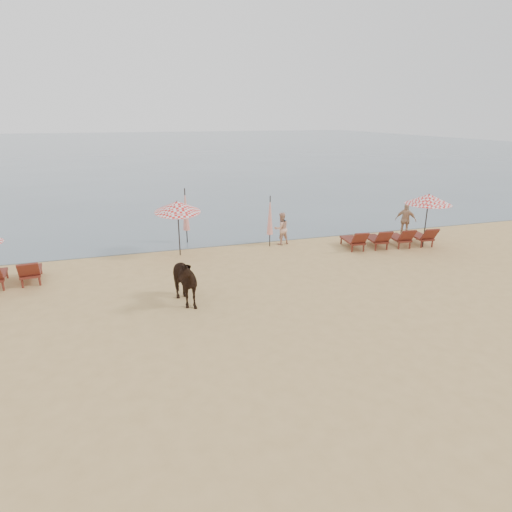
{
  "coord_description": "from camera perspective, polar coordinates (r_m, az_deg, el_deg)",
  "views": [
    {
      "loc": [
        -4.13,
        -8.33,
        5.72
      ],
      "look_at": [
        0.0,
        5.0,
        1.1
      ],
      "focal_mm": 30.0,
      "sensor_mm": 36.0,
      "label": 1
    }
  ],
  "objects": [
    {
      "name": "beachgoer_right_a",
      "position": [
        19.73,
        3.39,
        3.68
      ],
      "size": [
        0.8,
        0.66,
        1.49
      ],
      "primitive_type": "imported",
      "rotation": [
        0.0,
        0.0,
        3.29
      ],
      "color": "#D6A186",
      "rests_on": "ground"
    },
    {
      "name": "ground",
      "position": [
        10.92,
        8.01,
        -13.48
      ],
      "size": [
        120.0,
        120.0,
        0.0
      ],
      "primitive_type": "plane",
      "color": "tan",
      "rests_on": "ground"
    },
    {
      "name": "umbrella_open_right",
      "position": [
        20.38,
        22.03,
        7.04
      ],
      "size": [
        2.0,
        2.0,
        2.45
      ],
      "rotation": [
        0.0,
        0.0,
        0.21
      ],
      "color": "black",
      "rests_on": "ground"
    },
    {
      "name": "beachgoer_right_b",
      "position": [
        22.14,
        19.33,
        4.55
      ],
      "size": [
        0.99,
        0.98,
        1.68
      ],
      "primitive_type": "imported",
      "rotation": [
        0.0,
        0.0,
        2.36
      ],
      "color": "tan",
      "rests_on": "ground"
    },
    {
      "name": "umbrella_open_left_b",
      "position": [
        18.09,
        -10.43,
        6.5
      ],
      "size": [
        1.91,
        1.95,
        2.44
      ],
      "rotation": [
        0.0,
        0.0,
        -0.26
      ],
      "color": "black",
      "rests_on": "ground"
    },
    {
      "name": "umbrella_closed_right",
      "position": [
        19.93,
        -9.37,
        6.1
      ],
      "size": [
        0.31,
        0.31,
        2.58
      ],
      "rotation": [
        0.0,
        0.0,
        0.13
      ],
      "color": "black",
      "rests_on": "ground"
    },
    {
      "name": "umbrella_closed_left",
      "position": [
        19.2,
        1.88,
        5.41
      ],
      "size": [
        0.28,
        0.28,
        2.33
      ],
      "rotation": [
        0.0,
        0.0,
        0.24
      ],
      "color": "black",
      "rests_on": "ground"
    },
    {
      "name": "sea",
      "position": [
        88.61,
        -14.97,
        14.02
      ],
      "size": [
        160.0,
        140.0,
        0.06
      ],
      "primitive_type": "cube",
      "color": "#51606B",
      "rests_on": "ground"
    },
    {
      "name": "cow",
      "position": [
        13.62,
        -10.05,
        -3.19
      ],
      "size": [
        1.31,
        2.04,
        1.59
      ],
      "primitive_type": "imported",
      "rotation": [
        0.0,
        0.0,
        0.26
      ],
      "color": "black",
      "rests_on": "ground"
    },
    {
      "name": "lounger_cluster_right",
      "position": [
        20.23,
        17.34,
        2.34
      ],
      "size": [
        4.15,
        2.11,
        0.63
      ],
      "rotation": [
        0.0,
        0.0,
        -0.1
      ],
      "color": "#5F2216",
      "rests_on": "ground"
    }
  ]
}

